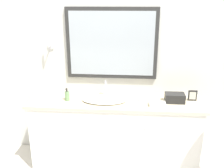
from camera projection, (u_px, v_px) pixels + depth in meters
name	position (u px, v px, depth m)	size (l,w,h in m)	color
wall_back	(117.00, 60.00, 3.14)	(8.00, 0.18, 2.55)	silver
vanity_counter	(115.00, 132.00, 3.11)	(2.05, 0.58, 0.87)	white
sink_basin	(104.00, 99.00, 2.96)	(0.53, 0.38, 0.20)	white
soap_bottle	(67.00, 96.00, 2.95)	(0.06, 0.06, 0.15)	#709966
appliance_box	(175.00, 98.00, 2.90)	(0.22, 0.15, 0.10)	black
picture_frame	(192.00, 96.00, 2.94)	(0.10, 0.01, 0.13)	black
hand_towel_near_sink	(43.00, 95.00, 3.06)	(0.15, 0.11, 0.04)	white
hand_towel_far_corner	(157.00, 104.00, 2.81)	(0.18, 0.11, 0.04)	silver
metal_tray	(145.00, 100.00, 2.96)	(0.16, 0.12, 0.01)	#ADADB2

